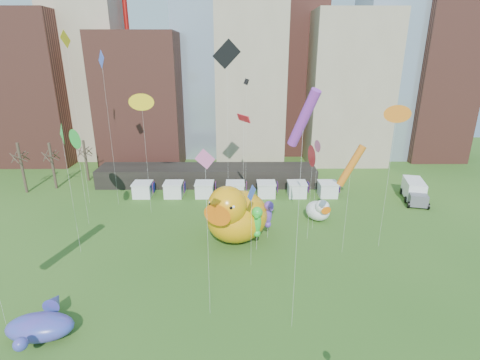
{
  "coord_description": "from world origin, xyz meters",
  "views": [
    {
      "loc": [
        1.42,
        -18.69,
        21.82
      ],
      "look_at": [
        1.59,
        9.54,
        12.0
      ],
      "focal_mm": 27.0,
      "sensor_mm": 36.0,
      "label": 1
    }
  ],
  "objects_px": {
    "whale_inflatable": "(41,325)",
    "seahorse_green": "(257,219)",
    "big_duck": "(235,214)",
    "seahorse_purple": "(268,212)",
    "small_duck": "(319,210)",
    "box_truck": "(414,191)"
  },
  "relations": [
    {
      "from": "whale_inflatable",
      "to": "seahorse_green",
      "type": "bearing_deg",
      "value": 34.59
    },
    {
      "from": "seahorse_purple",
      "to": "whale_inflatable",
      "type": "relative_size",
      "value": 0.72
    },
    {
      "from": "whale_inflatable",
      "to": "box_truck",
      "type": "height_order",
      "value": "box_truck"
    },
    {
      "from": "seahorse_green",
      "to": "whale_inflatable",
      "type": "height_order",
      "value": "seahorse_green"
    },
    {
      "from": "big_duck",
      "to": "seahorse_green",
      "type": "xyz_separation_m",
      "value": [
        2.54,
        -2.36,
        0.37
      ]
    },
    {
      "from": "small_duck",
      "to": "whale_inflatable",
      "type": "height_order",
      "value": "small_duck"
    },
    {
      "from": "big_duck",
      "to": "seahorse_green",
      "type": "distance_m",
      "value": 3.49
    },
    {
      "from": "small_duck",
      "to": "box_truck",
      "type": "relative_size",
      "value": 0.62
    },
    {
      "from": "big_duck",
      "to": "seahorse_purple",
      "type": "xyz_separation_m",
      "value": [
        4.07,
        0.51,
        -0.02
      ]
    },
    {
      "from": "seahorse_green",
      "to": "box_truck",
      "type": "bearing_deg",
      "value": 37.41
    },
    {
      "from": "big_duck",
      "to": "whale_inflatable",
      "type": "distance_m",
      "value": 22.62
    },
    {
      "from": "big_duck",
      "to": "seahorse_purple",
      "type": "distance_m",
      "value": 4.1
    },
    {
      "from": "small_duck",
      "to": "seahorse_green",
      "type": "xyz_separation_m",
      "value": [
        -8.96,
        -8.01,
        2.39
      ]
    },
    {
      "from": "seahorse_green",
      "to": "box_truck",
      "type": "xyz_separation_m",
      "value": [
        25.62,
        15.31,
        -2.35
      ]
    },
    {
      "from": "whale_inflatable",
      "to": "box_truck",
      "type": "distance_m",
      "value": 52.59
    },
    {
      "from": "big_duck",
      "to": "seahorse_purple",
      "type": "bearing_deg",
      "value": 31.89
    },
    {
      "from": "big_duck",
      "to": "small_duck",
      "type": "distance_m",
      "value": 12.97
    },
    {
      "from": "big_duck",
      "to": "whale_inflatable",
      "type": "bearing_deg",
      "value": -109.5
    },
    {
      "from": "whale_inflatable",
      "to": "big_duck",
      "type": "bearing_deg",
      "value": 43.33
    },
    {
      "from": "big_duck",
      "to": "seahorse_green",
      "type": "relative_size",
      "value": 2.02
    },
    {
      "from": "whale_inflatable",
      "to": "small_duck",
      "type": "bearing_deg",
      "value": 36.24
    },
    {
      "from": "seahorse_green",
      "to": "seahorse_purple",
      "type": "distance_m",
      "value": 3.28
    }
  ]
}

